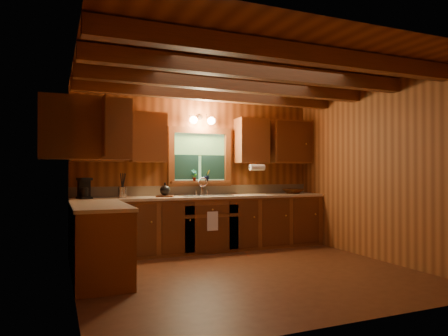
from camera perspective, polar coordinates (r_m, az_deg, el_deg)
The scene contains 20 objects.
room at distance 5.23m, azimuth 3.38°, elevation -0.47°, with size 4.20×4.20×4.20m.
ceiling_beams at distance 5.37m, azimuth 3.37°, elevation 12.34°, with size 4.20×2.54×0.18m.
base_cabinets at distance 6.31m, azimuth -5.90°, elevation -8.41°, with size 4.20×2.22×0.86m.
countertop at distance 6.27m, azimuth -5.80°, elevation -4.32°, with size 4.20×2.24×0.04m.
backsplash at distance 6.98m, azimuth -3.44°, elevation -3.12°, with size 4.20×0.02×0.16m, color tan.
dishwasher_panel at distance 5.51m, azimuth -13.95°, elevation -9.54°, with size 0.02×0.60×0.80m, color white.
upper_cabinets at distance 6.39m, azimuth -6.86°, elevation 4.37°, with size 4.19×1.77×0.78m.
window at distance 6.96m, azimuth -3.39°, elevation 1.39°, with size 1.12×0.08×1.00m.
window_sill at distance 6.92m, azimuth -3.26°, elevation -1.98°, with size 1.06×0.14×0.04m, color brown.
wall_sconce at distance 6.90m, azimuth -3.05°, elevation 6.71°, with size 0.45×0.21×0.17m.
paper_towel_roll at distance 7.01m, azimuth 4.64°, elevation 0.08°, with size 0.11×0.11×0.27m, color white.
dish_towel at distance 6.44m, azimuth -1.61°, elevation -7.44°, with size 0.18×0.01×0.30m, color white.
sink at distance 6.72m, azimuth -2.65°, elevation -4.27°, with size 0.82×0.48×0.43m.
coffee_maker at distance 6.33m, azimuth -18.99°, elevation -2.71°, with size 0.17×0.22×0.31m.
utensil_crock at distance 6.41m, azimuth -14.05°, elevation -3.23°, with size 0.13×0.13×0.37m.
cutting_board at distance 6.46m, azimuth -8.26°, elevation -3.92°, with size 0.26×0.19×0.02m, color #502711.
teakettle at distance 6.46m, azimuth -8.26°, elevation -3.11°, with size 0.16×0.16×0.20m.
wicker_basket at distance 7.51m, azimuth 9.65°, elevation -3.21°, with size 0.35×0.35×0.08m, color #48230C.
potted_plant_left at distance 6.87m, azimuth -4.19°, elevation -0.99°, with size 0.10×0.07×0.20m, color #502711.
potted_plant_right at distance 6.91m, azimuth -2.36°, elevation -1.03°, with size 0.10×0.08×0.19m, color #502711.
Camera 1 is at (-2.30, -4.70, 1.29)m, focal length 32.65 mm.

